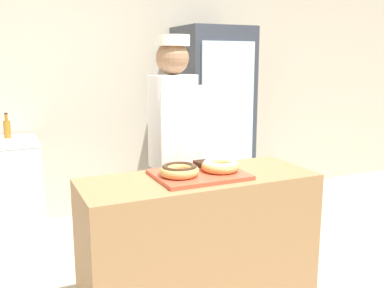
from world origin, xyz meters
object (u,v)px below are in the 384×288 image
at_px(baker_person, 174,152).
at_px(beverage_fridge, 213,121).
at_px(serving_tray, 199,175).
at_px(brownie_back_right, 203,164).
at_px(donut_chocolate_glaze, 179,170).
at_px(brownie_back_left, 176,166).
at_px(donut_light_glaze, 220,165).
at_px(bottle_amber, 7,128).

relative_size(baker_person, beverage_fridge, 0.92).
xyz_separation_m(serving_tray, brownie_back_right, (0.09, 0.14, 0.03)).
bearing_deg(serving_tray, beverage_fridge, 60.34).
xyz_separation_m(donut_chocolate_glaze, brownie_back_left, (0.04, 0.15, -0.02)).
distance_m(donut_chocolate_glaze, baker_person, 0.60).
xyz_separation_m(brownie_back_right, baker_person, (-0.03, 0.41, -0.01)).
distance_m(baker_person, beverage_fridge, 1.50).
xyz_separation_m(serving_tray, brownie_back_left, (-0.09, 0.14, 0.03)).
relative_size(brownie_back_left, baker_person, 0.05).
xyz_separation_m(serving_tray, donut_light_glaze, (0.13, -0.02, 0.05)).
distance_m(serving_tray, donut_chocolate_glaze, 0.14).
relative_size(brownie_back_right, bottle_amber, 0.41).
xyz_separation_m(serving_tray, bottle_amber, (-1.00, 1.88, 0.07)).
height_order(donut_light_glaze, beverage_fridge, beverage_fridge).
bearing_deg(brownie_back_left, baker_person, 70.02).
bearing_deg(brownie_back_right, baker_person, 94.14).
height_order(brownie_back_left, beverage_fridge, beverage_fridge).
xyz_separation_m(brownie_back_right, beverage_fridge, (0.89, 1.59, 0.01)).
bearing_deg(brownie_back_left, donut_chocolate_glaze, -106.34).
height_order(serving_tray, baker_person, baker_person).
xyz_separation_m(donut_light_glaze, beverage_fridge, (0.85, 1.74, -0.01)).
xyz_separation_m(baker_person, beverage_fridge, (0.92, 1.18, 0.02)).
xyz_separation_m(brownie_back_left, baker_person, (0.15, 0.41, -0.01)).
relative_size(baker_person, bottle_amber, 7.75).
relative_size(donut_chocolate_glaze, brownie_back_left, 2.51).
xyz_separation_m(brownie_back_left, brownie_back_right, (0.18, 0.00, 0.00)).
relative_size(serving_tray, donut_chocolate_glaze, 2.29).
bearing_deg(beverage_fridge, donut_light_glaze, -115.95).
distance_m(brownie_back_left, bottle_amber, 1.96).
distance_m(brownie_back_right, beverage_fridge, 1.82).
xyz_separation_m(serving_tray, baker_person, (0.06, 0.55, 0.02)).
xyz_separation_m(donut_light_glaze, brownie_back_right, (-0.04, 0.15, -0.02)).
distance_m(beverage_fridge, bottle_amber, 1.99).
xyz_separation_m(baker_person, bottle_amber, (-1.06, 1.33, 0.05)).
distance_m(brownie_back_right, bottle_amber, 2.05).
height_order(brownie_back_right, baker_person, baker_person).
bearing_deg(serving_tray, brownie_back_left, 123.44).
distance_m(brownie_back_right, baker_person, 0.41).
height_order(donut_light_glaze, bottle_amber, bottle_amber).
height_order(serving_tray, donut_chocolate_glaze, donut_chocolate_glaze).
xyz_separation_m(donut_chocolate_glaze, beverage_fridge, (1.12, 1.74, -0.01)).
xyz_separation_m(donut_chocolate_glaze, bottle_amber, (-0.86, 1.89, 0.02)).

